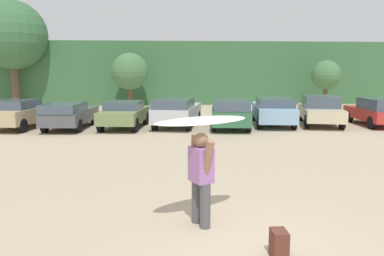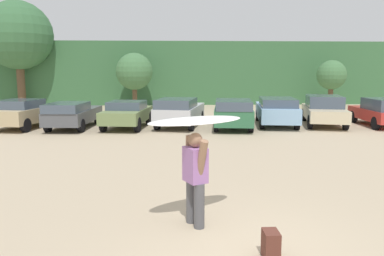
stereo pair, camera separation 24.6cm
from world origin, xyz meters
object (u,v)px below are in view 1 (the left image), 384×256
at_px(parked_car_silver, 177,111).
at_px(parked_car_champagne, 320,109).
at_px(parked_car_red, 378,111).
at_px(backpack_dropped, 279,244).
at_px(parked_car_olive_green, 124,114).
at_px(parked_car_tan, 19,113).
at_px(parked_car_forest_green, 230,112).
at_px(surfboard_white, 202,121).
at_px(parked_car_dark_gray, 69,114).
at_px(parked_car_sky_blue, 273,110).
at_px(person_adult, 201,174).

xyz_separation_m(parked_car_silver, parked_car_champagne, (7.67, 0.33, -0.00)).
height_order(parked_car_red, backpack_dropped, parked_car_red).
bearing_deg(parked_car_olive_green, parked_car_tan, 96.15).
bearing_deg(parked_car_forest_green, parked_car_red, -81.23).
bearing_deg(parked_car_champagne, surfboard_white, 163.25).
bearing_deg(parked_car_tan, parked_car_red, -79.79).
distance_m(parked_car_tan, surfboard_white, 15.03).
xyz_separation_m(parked_car_dark_gray, parked_car_forest_green, (8.03, -0.26, 0.06)).
distance_m(parked_car_dark_gray, surfboard_white, 13.59).
bearing_deg(parked_car_silver, surfboard_white, -166.34).
bearing_deg(backpack_dropped, parked_car_dark_gray, 115.21).
relative_size(parked_car_tan, surfboard_white, 2.09).
xyz_separation_m(parked_car_olive_green, surfboard_white, (2.72, -12.49, 1.27)).
bearing_deg(surfboard_white, parked_car_red, -157.96).
distance_m(parked_car_tan, parked_car_olive_green, 5.25).
xyz_separation_m(parked_car_forest_green, backpack_dropped, (-1.52, -13.56, -0.57)).
relative_size(parked_car_forest_green, parked_car_champagne, 0.97).
bearing_deg(parked_car_tan, parked_car_sky_blue, -77.20).
height_order(parked_car_dark_gray, person_adult, person_adult).
distance_m(parked_car_olive_green, backpack_dropped, 14.44).
height_order(parked_car_champagne, surfboard_white, surfboard_white).
relative_size(parked_car_tan, person_adult, 2.35).
distance_m(parked_car_forest_green, parked_car_sky_blue, 2.60).
bearing_deg(parked_car_dark_gray, parked_car_sky_blue, -81.98).
relative_size(parked_car_sky_blue, backpack_dropped, 11.02).
xyz_separation_m(parked_car_forest_green, surfboard_white, (-2.60, -12.13, 1.22)).
bearing_deg(parked_car_red, backpack_dropped, 148.88).
bearing_deg(parked_car_dark_gray, parked_car_silver, -82.63).
height_order(parked_car_sky_blue, surfboard_white, surfboard_white).
relative_size(person_adult, surfboard_white, 0.89).
bearing_deg(parked_car_sky_blue, parked_car_tan, 100.21).
distance_m(surfboard_white, backpack_dropped, 2.53).
bearing_deg(person_adult, parked_car_silver, -115.11).
bearing_deg(parked_car_sky_blue, parked_car_dark_gray, 102.14).
height_order(parked_car_olive_green, surfboard_white, surfboard_white).
xyz_separation_m(parked_car_forest_green, parked_car_red, (7.83, 0.16, -0.01)).
bearing_deg(person_adult, parked_car_tan, -83.44).
height_order(parked_car_forest_green, parked_car_red, parked_car_forest_green).
distance_m(parked_car_tan, person_adult, 15.01).
distance_m(parked_car_forest_green, backpack_dropped, 13.66).
xyz_separation_m(parked_car_sky_blue, person_adult, (-5.08, -13.05, 0.22)).
height_order(parked_car_dark_gray, parked_car_olive_green, parked_car_olive_green).
relative_size(parked_car_red, backpack_dropped, 9.12).
height_order(parked_car_tan, surfboard_white, surfboard_white).
height_order(parked_car_forest_green, backpack_dropped, parked_car_forest_green).
bearing_deg(parked_car_silver, parked_car_red, -78.60).
xyz_separation_m(parked_car_champagne, person_adult, (-7.62, -13.02, 0.20)).
height_order(parked_car_tan, parked_car_sky_blue, parked_car_sky_blue).
height_order(parked_car_champagne, backpack_dropped, parked_car_champagne).
height_order(parked_car_sky_blue, parked_car_champagne, parked_car_champagne).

